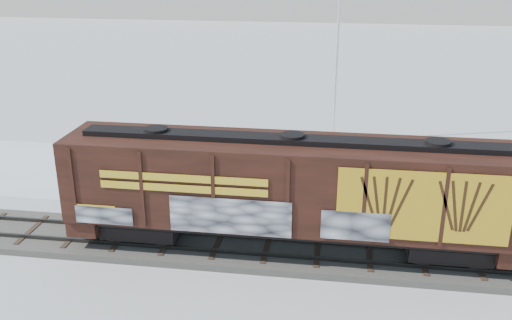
% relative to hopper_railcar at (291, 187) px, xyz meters
% --- Properties ---
extents(ground, '(500.00, 500.00, 0.00)m').
position_rel_hopper_railcar_xyz_m(ground, '(-0.91, 0.01, -2.93)').
color(ground, white).
rests_on(ground, ground).
extents(rail_track, '(50.00, 3.40, 0.43)m').
position_rel_hopper_railcar_xyz_m(rail_track, '(-0.91, 0.01, -2.78)').
color(rail_track, '#59544C').
rests_on(rail_track, ground).
extents(parking_strip, '(40.00, 8.00, 0.03)m').
position_rel_hopper_railcar_xyz_m(parking_strip, '(-0.91, 7.51, -2.91)').
color(parking_strip, white).
rests_on(parking_strip, ground).
extents(hopper_railcar, '(17.26, 3.06, 4.49)m').
position_rel_hopper_railcar_xyz_m(hopper_railcar, '(0.00, 0.00, 0.00)').
color(hopper_railcar, black).
rests_on(hopper_railcar, rail_track).
extents(flagpole, '(2.30, 0.90, 12.12)m').
position_rel_hopper_railcar_xyz_m(flagpole, '(1.49, 14.65, 1.59)').
color(flagpole, silver).
rests_on(flagpole, ground).
extents(car_silver, '(5.19, 3.30, 1.64)m').
position_rel_hopper_railcar_xyz_m(car_silver, '(-5.43, 7.83, -2.08)').
color(car_silver, silver).
rests_on(car_silver, parking_strip).
extents(car_white, '(4.64, 2.79, 1.44)m').
position_rel_hopper_railcar_xyz_m(car_white, '(-1.96, 5.99, -2.18)').
color(car_white, white).
rests_on(car_white, parking_strip).
extents(car_dark, '(5.65, 3.65, 1.52)m').
position_rel_hopper_railcar_xyz_m(car_dark, '(6.02, 7.05, -2.14)').
color(car_dark, black).
rests_on(car_dark, parking_strip).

